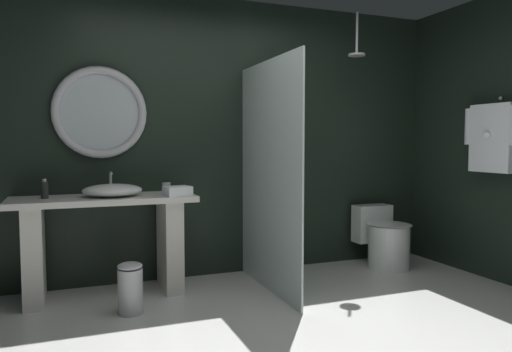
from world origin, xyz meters
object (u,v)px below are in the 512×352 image
Objects in this scene: round_wall_mirror at (100,112)px; waste_bin at (130,288)px; soap_dispenser at (44,190)px; hanging_bathrobe at (493,135)px; vessel_sink at (112,190)px; toilet at (384,240)px; tumbler_cup at (166,188)px; rain_shower_head at (357,48)px; folded_hand_towel at (178,191)px.

round_wall_mirror reaches higher than waste_bin.
hanging_bathrobe reaches higher than soap_dispenser.
vessel_sink is 0.70× the size of hanging_bathrobe.
hanging_bathrobe is at bearing -13.36° from soap_dispenser.
soap_dispenser is 0.25× the size of toilet.
toilet is 2.60m from waste_bin.
soap_dispenser is (-0.95, 0.06, 0.02)m from tumbler_cup.
folded_hand_towel is at bearing -176.06° from rain_shower_head.
soap_dispenser reaches higher than tumbler_cup.
vessel_sink is at bearing 179.45° from rain_shower_head.
soap_dispenser is 0.76× the size of folded_hand_towel.
soap_dispenser is at bearing 178.44° from toilet.
vessel_sink is at bearing 165.47° from hanging_bathrobe.
toilet is (-0.55, 0.79, -1.05)m from hanging_bathrobe.
round_wall_mirror reaches higher than soap_dispenser.
hanging_bathrobe is at bearing -14.53° from vessel_sink.
rain_shower_head reaches higher than waste_bin.
tumbler_cup is at bearing -30.69° from round_wall_mirror.
waste_bin is at bearing -79.78° from round_wall_mirror.
vessel_sink is 3.03× the size of soap_dispenser.
folded_hand_towel is at bearing 37.58° from waste_bin.
vessel_sink is 0.71m from round_wall_mirror.
soap_dispenser is 0.20× the size of round_wall_mirror.
waste_bin is (-2.21, -0.45, -1.97)m from rain_shower_head.
rain_shower_head is at bearing 138.34° from hanging_bathrobe.
tumbler_cup is at bearing 163.37° from hanging_bathrobe.
tumbler_cup is at bearing 52.19° from waste_bin.
tumbler_cup reaches higher than toilet.
hanging_bathrobe reaches higher than folded_hand_towel.
toilet is 2.21m from folded_hand_towel.
rain_shower_head reaches higher than round_wall_mirror.
vessel_sink is 1.23× the size of waste_bin.
vessel_sink is at bearing -77.61° from round_wall_mirror.
round_wall_mirror is at bearing 161.00° from hanging_bathrobe.
round_wall_mirror is 1.53m from waste_bin.
hanging_bathrobe reaches higher than vessel_sink.
waste_bin is 1.88× the size of folded_hand_towel.
waste_bin is 0.86m from folded_hand_towel.
round_wall_mirror is at bearing 142.36° from folded_hand_towel.
round_wall_mirror is (-0.06, 0.29, 0.64)m from vessel_sink.
hanging_bathrobe is (2.75, -0.82, 0.45)m from tumbler_cup.
hanging_bathrobe reaches higher than waste_bin.
toilet reaches higher than waste_bin.
round_wall_mirror is at bearing 100.22° from waste_bin.
soap_dispenser is at bearing 174.21° from vessel_sink.
round_wall_mirror is at bearing 102.39° from vessel_sink.
toilet is (2.19, -0.03, -0.59)m from tumbler_cup.
tumbler_cup is 0.15× the size of hanging_bathrobe.
soap_dispenser is 1.05m from waste_bin.
tumbler_cup is 0.87m from round_wall_mirror.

